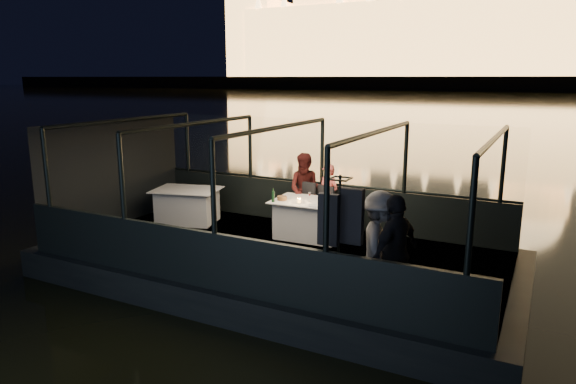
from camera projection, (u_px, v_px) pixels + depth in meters
The scene contains 28 objects.
river_water at pixel (523, 102), 79.13m from camera, with size 500.00×500.00×0.00m, color black.
boat_hull at pixel (278, 276), 9.68m from camera, with size 8.60×4.40×1.00m, color black.
boat_deck at pixel (278, 252), 9.58m from camera, with size 8.00×4.00×0.04m, color black.
gunwale_port at pixel (321, 205), 11.21m from camera, with size 8.00×0.08×0.90m, color black.
gunwale_starboard at pixel (215, 262), 7.74m from camera, with size 8.00×0.08×0.90m, color black.
cabin_glass_port at pixel (322, 152), 10.96m from camera, with size 8.00×0.02×1.40m, color #99B2B2, non-canonical shape.
cabin_glass_starboard at pixel (213, 187), 7.49m from camera, with size 8.00×0.02×1.40m, color #99B2B2, non-canonical shape.
cabin_roof_glass at pixel (278, 128), 9.07m from camera, with size 8.00×4.00×0.02m, color #99B2B2, non-canonical shape.
end_wall_fore at pixel (116, 173), 11.10m from camera, with size 0.02×4.00×2.30m, color black, non-canonical shape.
end_wall_aft at pixel (517, 218), 7.54m from camera, with size 0.02×4.00×2.30m, color black, non-canonical shape.
canopy_ribs at pixel (278, 191), 9.32m from camera, with size 8.00×4.00×2.30m, color black, non-canonical shape.
embankment at pixel (544, 85), 191.76m from camera, with size 400.00×140.00×6.00m, color #423D33.
dining_table_central at pixel (309, 219), 10.30m from camera, with size 1.45×1.05×0.77m, color silver.
dining_table_aft at pixel (187, 205), 11.42m from camera, with size 1.42×1.03×0.76m, color white.
chair_port_left at pixel (302, 209), 10.84m from camera, with size 0.46×0.46×0.98m, color black.
chair_port_right at pixel (322, 211), 10.64m from camera, with size 0.44×0.44×0.95m, color black.
coat_stand at pixel (339, 243), 7.16m from camera, with size 0.52×0.42×1.87m, color black, non-canonical shape.
person_woman_coral at pixel (328, 195), 10.81m from camera, with size 0.50×0.33×1.40m, color #F06157.
person_man_maroon at pixel (306, 192), 11.03m from camera, with size 0.77×0.60×1.60m, color #431412.
passenger_stripe at pixel (379, 243), 7.34m from camera, with size 1.04×0.59×1.61m, color silver.
passenger_dark at pixel (395, 250), 7.05m from camera, with size 0.96×0.40×1.64m, color black.
wine_bottle at pixel (273, 194), 10.09m from camera, with size 0.06×0.06×0.27m, color #153B1D.
bread_basket at pixel (282, 198), 10.26m from camera, with size 0.20×0.20×0.08m, color brown.
amber_candle at pixel (299, 201), 10.05m from camera, with size 0.06×0.06×0.09m, color gold.
plate_near at pixel (315, 206), 9.80m from camera, with size 0.26×0.26×0.02m, color silver.
plate_far at pixel (286, 198), 10.42m from camera, with size 0.22×0.22×0.01m, color silver.
wine_glass_white at pixel (274, 197), 10.13m from camera, with size 0.06×0.06×0.17m, color silver, non-canonical shape.
wine_glass_red at pixel (310, 197), 10.12m from camera, with size 0.06×0.06×0.18m, color silver, non-canonical shape.
Camera 1 is at (4.32, -8.01, 3.66)m, focal length 32.00 mm.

